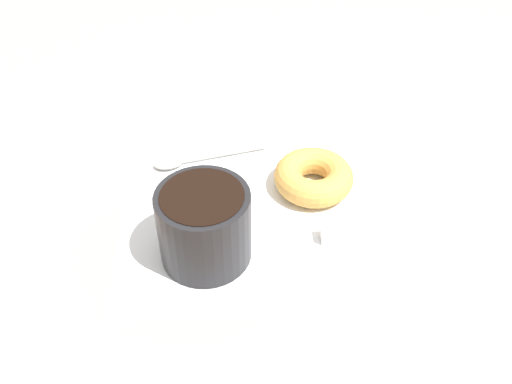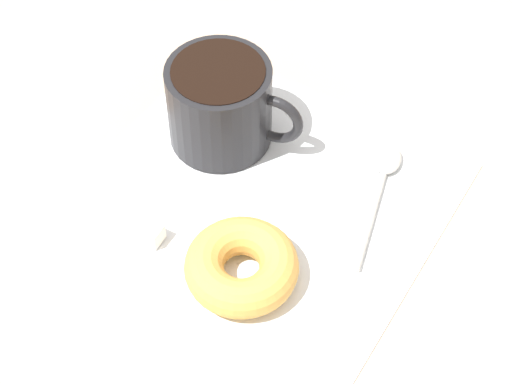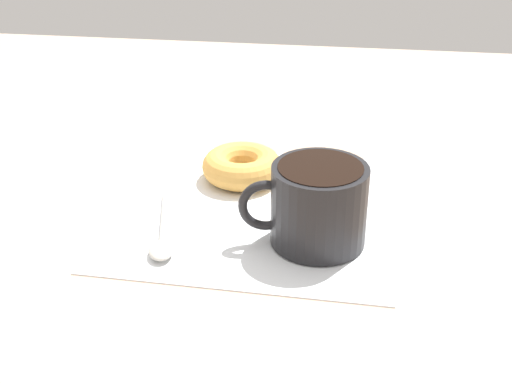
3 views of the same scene
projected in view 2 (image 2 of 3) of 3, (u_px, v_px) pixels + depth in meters
The scene contains 6 objects.
ground_plane at pixel (255, 246), 72.77cm from camera, with size 120.00×120.00×2.00cm, color tan.
napkin at pixel (256, 207), 73.87cm from camera, with size 29.64×29.64×0.30cm, color white.
coffee_cup at pixel (221, 103), 75.58cm from camera, with size 9.38×12.50×8.15cm.
donut at pixel (242, 266), 67.99cm from camera, with size 9.22×9.22×3.21cm, color gold.
spoon at pixel (383, 176), 75.33cm from camera, with size 14.06×4.48×0.90cm.
sugar_cube at pixel (152, 234), 70.92cm from camera, with size 1.64×1.64×1.64cm, color white.
Camera 2 is at (36.16, 20.76, 58.82)cm, focal length 60.00 mm.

